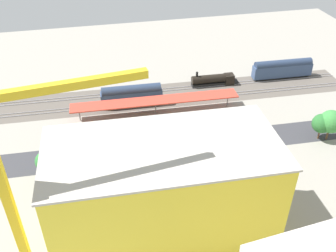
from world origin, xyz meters
name	(u,v)px	position (x,y,z in m)	size (l,w,h in m)	color
ground_plane	(193,135)	(0.00, 0.00, 0.00)	(172.40, 172.40, 0.00)	gray
rail_bed	(174,94)	(0.00, -21.48, 0.00)	(107.75, 14.28, 0.01)	#5B544C
street_asphalt	(197,144)	(0.00, 3.79, 0.00)	(107.75, 9.00, 0.01)	#38383D
track_rails	(174,94)	(0.00, -21.48, 0.18)	(107.69, 11.67, 0.12)	#9E9EA8
platform_canopy_near	(156,101)	(7.24, -12.62, 4.01)	(46.52, 6.48, 4.20)	#C63D2D
locomotive	(215,80)	(-14.04, -24.62, 1.74)	(14.90, 3.15, 4.98)	black
passenger_coach	(282,68)	(-36.73, -24.62, 3.29)	(19.68, 3.57, 6.23)	black
freight_coach_far	(132,95)	(13.13, -18.34, 3.32)	(17.63, 3.75, 6.31)	black
parked_car_0	(257,126)	(-17.38, 0.75, 0.81)	(4.04, 1.80, 1.82)	black
parked_car_1	(229,129)	(-9.71, 0.43, 0.82)	(4.17, 2.06, 1.86)	black
parked_car_2	(204,132)	(-2.94, 0.47, 0.80)	(4.20, 1.88, 1.80)	black
parked_car_3	(178,135)	(3.94, -0.18, 0.78)	(4.75, 1.88, 1.77)	black
parked_car_4	(155,140)	(10.19, 0.86, 0.71)	(4.56, 2.18, 1.58)	black
parked_car_5	(123,144)	(18.09, 0.64, 0.77)	(4.34, 2.00, 1.73)	black
parked_car_6	(99,147)	(24.12, 0.60, 0.71)	(4.59, 1.91, 1.57)	black
parked_car_7	(70,149)	(30.88, 0.11, 0.79)	(4.64, 2.08, 1.80)	black
construction_building	(164,193)	(13.70, 28.63, 10.04)	(38.53, 18.24, 20.08)	yellow
construction_roof_slab	(163,147)	(13.70, 28.63, 20.28)	(39.13, 18.84, 0.40)	#B7B2A8
tower_crane	(19,175)	(35.64, 31.39, 21.06)	(27.97, 5.15, 35.12)	gray
box_truck_0	(148,172)	(14.12, 13.38, 1.78)	(8.87, 2.93, 3.68)	black
street_tree_0	(331,122)	(-32.79, 8.88, 5.35)	(5.83, 5.83, 8.28)	brown
street_tree_1	(45,161)	(35.83, 7.80, 4.30)	(4.38, 4.38, 6.50)	brown
street_tree_2	(200,143)	(1.06, 9.70, 4.88)	(5.03, 5.03, 7.41)	brown
street_tree_3	(322,124)	(-30.89, 8.15, 4.58)	(4.90, 4.90, 7.05)	brown
street_tree_4	(189,141)	(3.51, 8.60, 5.19)	(4.45, 4.45, 7.44)	brown
street_tree_5	(78,156)	(28.75, 8.56, 5.09)	(5.50, 5.50, 7.87)	brown
traffic_light	(143,150)	(14.25, 8.62, 4.26)	(0.50, 0.36, 6.40)	#333333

